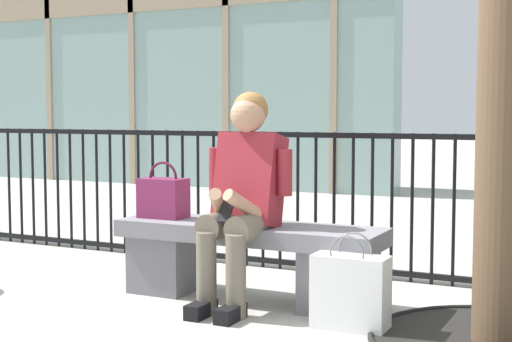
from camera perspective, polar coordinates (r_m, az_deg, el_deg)
name	(u,v)px	position (r m, az deg, el deg)	size (l,w,h in m)	color
ground_plane	(248,300)	(4.44, -0.58, -9.79)	(60.00, 60.00, 0.00)	#B2ADA3
stone_bench	(248,254)	(4.38, -0.59, -6.35)	(1.60, 0.44, 0.45)	slate
seated_person_with_phone	(243,192)	(4.20, -1.04, -1.59)	(0.52, 0.66, 1.21)	#6B6051
handbag_on_bench	(163,197)	(4.61, -7.08, -1.98)	(0.28, 0.17, 0.35)	#7A234C
shopping_bag	(350,291)	(3.85, 7.21, -9.08)	(0.38, 0.17, 0.49)	white
plaza_railing	(307,201)	(5.14, 3.88, -2.31)	(9.99, 0.04, 0.96)	black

